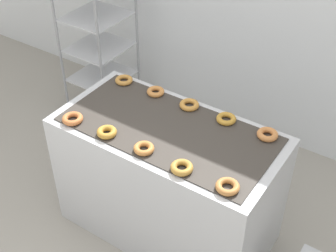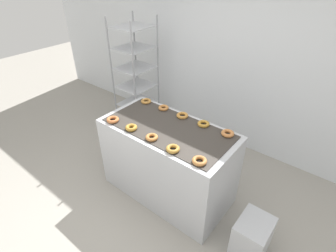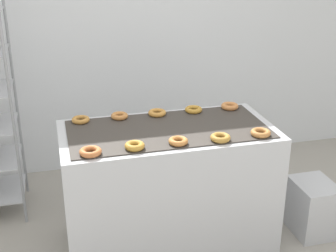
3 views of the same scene
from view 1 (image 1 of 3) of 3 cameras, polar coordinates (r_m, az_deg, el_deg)
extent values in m
cube|color=#B7BABF|center=(3.35, 0.00, -6.83)|extent=(1.51, 0.76, 0.95)
cube|color=#38332D|center=(3.03, 0.00, -0.36)|extent=(1.39, 0.67, 0.01)
cube|color=#262628|center=(2.86, 3.19, -11.35)|extent=(0.12, 0.07, 0.10)
cylinder|color=gray|center=(4.30, -13.30, 10.36)|extent=(0.02, 0.02, 1.84)
cylinder|color=gray|center=(3.99, -8.34, 8.78)|extent=(0.02, 0.02, 1.84)
cylinder|color=gray|center=(4.63, -8.71, 12.98)|extent=(0.02, 0.02, 1.84)
cylinder|color=gray|center=(4.34, -3.80, 11.63)|extent=(0.02, 0.02, 1.84)
cube|color=#B7BABF|center=(4.68, -7.71, 2.98)|extent=(0.48, 0.52, 0.01)
cube|color=#B7BABF|center=(4.52, -8.03, 6.12)|extent=(0.48, 0.52, 0.01)
cube|color=#B7BABF|center=(4.37, -8.37, 9.49)|extent=(0.48, 0.52, 0.01)
cube|color=#B7BABF|center=(4.23, -8.75, 13.08)|extent=(0.48, 0.52, 0.01)
torus|color=#BB6836|center=(3.14, -11.56, 0.88)|extent=(0.14, 0.14, 0.04)
torus|color=#B07D2C|center=(2.99, -7.47, -0.74)|extent=(0.13, 0.13, 0.04)
torus|color=#B87337|center=(2.85, -2.90, -2.77)|extent=(0.13, 0.13, 0.04)
torus|color=#AA7A31|center=(2.72, 1.69, -5.09)|extent=(0.13, 0.13, 0.04)
torus|color=#B07139|center=(2.63, 7.27, -7.34)|extent=(0.14, 0.14, 0.04)
torus|color=#B47A36|center=(3.49, -5.39, 5.59)|extent=(0.13, 0.13, 0.03)
torus|color=#BB763A|center=(3.35, -1.52, 4.21)|extent=(0.13, 0.13, 0.04)
torus|color=#BA7E35|center=(3.21, 2.61, 2.60)|extent=(0.14, 0.14, 0.04)
torus|color=#B4802D|center=(3.11, 7.11, 0.88)|extent=(0.13, 0.13, 0.04)
torus|color=#BF763E|center=(3.01, 12.03, -1.01)|extent=(0.13, 0.13, 0.04)
camera|label=2|loc=(0.37, 44.14, -38.66)|focal=28.00mm
camera|label=3|loc=(2.37, -73.54, -6.31)|focal=50.00mm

